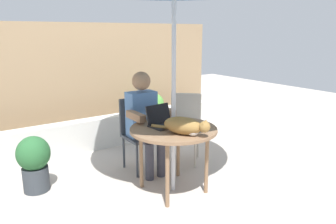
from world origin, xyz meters
TOP-DOWN VIEW (x-y plane):
  - ground_plane at (0.00, 0.00)m, footprint 14.00×14.00m
  - fence_back at (0.00, 2.34)m, footprint 4.69×0.08m
  - planter_wall_low at (0.00, 1.68)m, footprint 4.22×0.20m
  - patio_table at (0.00, 0.00)m, footprint 0.91×0.91m
  - chair_occupied at (0.00, 0.75)m, footprint 0.40×0.40m
  - chair_empty at (0.63, 0.62)m, footprint 0.57×0.57m
  - person_seated at (0.00, 0.59)m, footprint 0.48×0.48m
  - laptop at (-0.05, 0.15)m, footprint 0.32×0.28m
  - cat at (-0.03, -0.23)m, footprint 0.35×0.61m
  - potted_plant_near_fence at (0.96, 1.94)m, footprint 0.38×0.38m
  - potted_plant_by_chair at (-1.22, 0.83)m, footprint 0.35×0.35m

SIDE VIEW (x-z plane):
  - ground_plane at x=0.00m, z-range 0.00..0.00m
  - planter_wall_low at x=0.00m, z-range 0.00..0.46m
  - potted_plant_by_chair at x=-1.22m, z-range 0.03..0.64m
  - potted_plant_near_fence at x=0.96m, z-range 0.02..0.68m
  - chair_occupied at x=0.00m, z-range 0.08..0.96m
  - chair_empty at x=0.63m, z-range 0.08..0.96m
  - patio_table at x=0.00m, z-range 0.29..0.99m
  - person_seated at x=0.00m, z-range 0.08..1.30m
  - laptop at x=-0.05m, z-range 0.66..0.87m
  - cat at x=-0.03m, z-range 0.70..0.87m
  - fence_back at x=0.00m, z-range 0.00..1.81m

